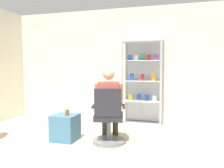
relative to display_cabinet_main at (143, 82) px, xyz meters
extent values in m
cube|color=silver|center=(-0.40, 0.24, 0.38)|extent=(6.00, 0.10, 2.70)
cylinder|color=#B7B7BC|center=(-0.42, -0.26, -0.02)|extent=(0.05, 0.05, 1.90)
cylinder|color=#B7B7BC|center=(0.43, -0.26, -0.02)|extent=(0.05, 0.05, 1.90)
cylinder|color=#B7B7BC|center=(-0.42, 0.14, -0.02)|extent=(0.05, 0.05, 1.90)
cylinder|color=#B7B7BC|center=(0.43, 0.14, -0.02)|extent=(0.05, 0.05, 1.90)
cube|color=#B7B7BC|center=(0.00, -0.06, 0.91)|extent=(0.90, 0.45, 0.04)
cube|color=#B7B7BC|center=(0.00, -0.06, -0.95)|extent=(0.90, 0.45, 0.04)
cube|color=silver|center=(0.00, 0.15, -0.02)|extent=(0.84, 0.02, 1.80)
cube|color=silver|center=(0.00, -0.06, -0.42)|extent=(0.82, 0.39, 0.02)
cube|color=#999919|center=(-0.27, -0.11, -0.34)|extent=(0.08, 0.04, 0.13)
cube|color=#264CB2|center=(-0.08, -0.05, -0.34)|extent=(0.09, 0.05, 0.14)
cube|color=#264CB2|center=(0.09, -0.02, -0.35)|extent=(0.09, 0.04, 0.12)
cube|color=silver|center=(0.28, -0.09, -0.34)|extent=(0.09, 0.04, 0.13)
cube|color=silver|center=(0.00, -0.06, 0.03)|extent=(0.82, 0.39, 0.02)
cube|color=#264CB2|center=(-0.25, -0.08, 0.12)|extent=(0.08, 0.06, 0.16)
cube|color=red|center=(-0.01, -0.05, 0.12)|extent=(0.07, 0.05, 0.15)
cube|color=gold|center=(0.24, -0.05, 0.12)|extent=(0.09, 0.04, 0.16)
cube|color=silver|center=(0.00, -0.06, 0.48)|extent=(0.82, 0.39, 0.02)
cube|color=#264CB2|center=(-0.30, -0.06, 0.56)|extent=(0.07, 0.05, 0.13)
cube|color=silver|center=(-0.14, -0.08, 0.55)|extent=(0.09, 0.04, 0.12)
cube|color=#268C4C|center=(-0.01, -0.04, 0.56)|extent=(0.09, 0.04, 0.14)
cube|color=red|center=(0.13, -0.04, 0.56)|extent=(0.09, 0.05, 0.13)
cube|color=purple|center=(0.30, -0.10, 0.56)|extent=(0.08, 0.05, 0.13)
cylinder|color=slate|center=(-0.33, -1.51, -0.94)|extent=(0.56, 0.56, 0.06)
cylinder|color=slate|center=(-0.33, -1.51, -0.73)|extent=(0.07, 0.07, 0.41)
cube|color=#26262D|center=(-0.33, -1.51, -0.51)|extent=(0.58, 0.58, 0.10)
cube|color=#26262D|center=(-0.28, -1.72, -0.23)|extent=(0.45, 0.18, 0.45)
cube|color=#26262D|center=(-0.08, -1.45, -0.33)|extent=(0.11, 0.30, 0.04)
cube|color=#26262D|center=(-0.59, -1.57, -0.33)|extent=(0.11, 0.30, 0.04)
cylinder|color=#3F382D|center=(-0.28, -1.29, -0.41)|extent=(0.23, 0.42, 0.14)
cylinder|color=#3F382D|center=(-0.33, -1.10, -0.69)|extent=(0.11, 0.11, 0.56)
cylinder|color=#3F382D|center=(-0.48, -1.34, -0.41)|extent=(0.23, 0.42, 0.14)
cylinder|color=#3F382D|center=(-0.53, -1.15, -0.69)|extent=(0.11, 0.11, 0.56)
cube|color=#BF594C|center=(-0.33, -1.51, -0.16)|extent=(0.40, 0.30, 0.50)
sphere|color=tan|center=(-0.33, -1.51, 0.22)|extent=(0.20, 0.20, 0.20)
cylinder|color=#BF594C|center=(-0.14, -1.46, -0.09)|extent=(0.09, 0.09, 0.28)
cylinder|color=tan|center=(-0.18, -1.29, -0.31)|extent=(0.15, 0.31, 0.08)
cylinder|color=#BF594C|center=(-0.53, -1.56, -0.09)|extent=(0.09, 0.09, 0.28)
cylinder|color=tan|center=(-0.57, -1.38, -0.31)|extent=(0.15, 0.31, 0.08)
cube|color=teal|center=(-1.12, -1.60, -0.73)|extent=(0.42, 0.43, 0.46)
cylinder|color=brown|center=(-1.05, -1.65, -0.45)|extent=(0.07, 0.07, 0.11)
camera|label=1|loc=(0.89, -5.34, 0.34)|focal=38.08mm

